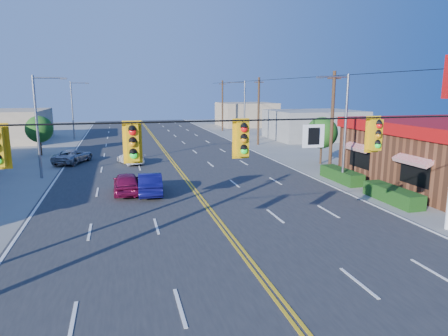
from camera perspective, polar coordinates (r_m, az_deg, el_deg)
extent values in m
plane|color=gray|center=(14.41, 7.23, -17.68)|extent=(160.00, 160.00, 0.00)
cube|color=#2D2D30|center=(32.76, -5.92, -1.04)|extent=(20.00, 120.00, 0.06)
cylinder|color=black|center=(12.66, 7.90, 6.85)|extent=(24.00, 0.05, 0.05)
cube|color=white|center=(13.22, 12.65, 4.47)|extent=(0.75, 0.04, 0.75)
cube|color=#D89E0C|center=(11.76, -12.92, 3.53)|extent=(0.55, 0.34, 1.25)
cube|color=#D89E0C|center=(12.31, 2.65, 4.14)|extent=(0.55, 0.34, 1.25)
cube|color=#D89E0C|center=(14.43, 20.82, 4.45)|extent=(0.55, 0.34, 1.25)
cube|color=#194214|center=(29.49, 19.39, -2.17)|extent=(1.20, 9.00, 0.90)
cylinder|color=gray|center=(30.31, 16.93, 5.15)|extent=(0.20, 0.20, 8.00)
cylinder|color=gray|center=(29.61, 15.50, 12.46)|extent=(2.20, 0.12, 0.12)
cube|color=gray|center=(29.08, 13.57, 12.49)|extent=(0.50, 0.25, 0.15)
cylinder|color=gray|center=(52.21, 2.95, 7.95)|extent=(0.20, 0.20, 8.00)
cylinder|color=gray|center=(51.81, 1.81, 12.13)|extent=(2.20, 0.12, 0.12)
cube|color=gray|center=(51.51, 0.61, 12.09)|extent=(0.50, 0.25, 0.15)
cylinder|color=gray|center=(34.34, -25.13, 5.23)|extent=(0.20, 0.20, 8.00)
cylinder|color=gray|center=(34.04, -23.82, 11.71)|extent=(2.20, 0.12, 0.12)
cube|color=gray|center=(33.90, -21.94, 11.77)|extent=(0.50, 0.25, 0.15)
cylinder|color=gray|center=(60.04, -20.83, 7.66)|extent=(0.20, 0.20, 8.00)
cylinder|color=gray|center=(59.87, -20.02, 11.35)|extent=(2.20, 0.12, 0.12)
cube|color=gray|center=(59.79, -18.95, 11.37)|extent=(0.50, 0.25, 0.15)
cylinder|color=#47301E|center=(34.32, 15.17, 6.23)|extent=(0.28, 0.28, 8.40)
cylinder|color=#47301E|center=(50.69, 4.95, 8.05)|extent=(0.28, 0.28, 8.40)
cylinder|color=#47301E|center=(67.89, -0.22, 8.87)|extent=(0.28, 0.28, 8.40)
cylinder|color=#47301E|center=(38.79, 13.68, 2.14)|extent=(0.20, 0.20, 2.10)
sphere|color=#235B19|center=(38.55, 13.81, 4.91)|extent=(2.94, 2.94, 2.94)
cylinder|color=#47301E|center=(46.75, -24.71, 2.86)|extent=(0.20, 0.20, 2.00)
sphere|color=#235B19|center=(46.56, -24.89, 5.05)|extent=(2.80, 2.80, 2.80)
cube|color=gray|center=(58.43, 12.71, 6.07)|extent=(12.00, 10.00, 4.00)
cube|color=tan|center=(61.74, -29.06, 5.29)|extent=(11.00, 12.00, 4.20)
cube|color=tan|center=(77.57, 3.19, 7.66)|extent=(10.00, 10.00, 4.40)
imported|color=maroon|center=(27.57, -13.74, -2.17)|extent=(1.70, 4.22, 1.44)
imported|color=#0D0D4D|center=(27.13, -10.53, -2.26)|extent=(1.72, 4.41, 1.43)
imported|color=white|center=(38.47, -13.20, 1.35)|extent=(2.78, 4.19, 1.13)
imported|color=#9C9CA1|center=(40.49, -20.75, 1.52)|extent=(3.83, 5.15, 1.30)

